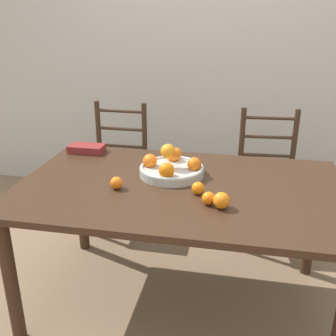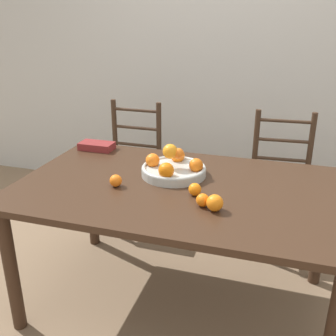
% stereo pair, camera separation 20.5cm
% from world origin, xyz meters
% --- Properties ---
extents(ground_plane, '(12.00, 12.00, 0.00)m').
position_xyz_m(ground_plane, '(0.00, 0.00, 0.00)').
color(ground_plane, '#7F664C').
extents(wall_back, '(8.00, 0.06, 2.60)m').
position_xyz_m(wall_back, '(0.00, 1.60, 1.30)').
color(wall_back, beige).
rests_on(wall_back, ground_plane).
extents(dining_table, '(1.70, 1.04, 0.76)m').
position_xyz_m(dining_table, '(0.00, 0.00, 0.67)').
color(dining_table, '#382316').
rests_on(dining_table, ground_plane).
extents(fruit_bowl, '(0.36, 0.36, 0.18)m').
position_xyz_m(fruit_bowl, '(-0.07, 0.13, 0.80)').
color(fruit_bowl, '#B2B7B2').
rests_on(fruit_bowl, dining_table).
extents(orange_loose_0, '(0.06, 0.06, 0.06)m').
position_xyz_m(orange_loose_0, '(0.17, -0.20, 0.79)').
color(orange_loose_0, orange).
rests_on(orange_loose_0, dining_table).
extents(orange_loose_1, '(0.08, 0.08, 0.08)m').
position_xyz_m(orange_loose_1, '(0.23, -0.22, 0.79)').
color(orange_loose_1, orange).
rests_on(orange_loose_1, dining_table).
extents(orange_loose_2, '(0.06, 0.06, 0.06)m').
position_xyz_m(orange_loose_2, '(0.10, -0.09, 0.79)').
color(orange_loose_2, orange).
rests_on(orange_loose_2, dining_table).
extents(orange_loose_3, '(0.06, 0.06, 0.06)m').
position_xyz_m(orange_loose_3, '(-0.31, -0.11, 0.79)').
color(orange_loose_3, orange).
rests_on(orange_loose_3, dining_table).
extents(chair_left, '(0.42, 0.40, 0.96)m').
position_xyz_m(chair_left, '(-0.64, 0.86, 0.46)').
color(chair_left, '#382619').
rests_on(chair_left, ground_plane).
extents(chair_right, '(0.45, 0.43, 0.96)m').
position_xyz_m(chair_right, '(0.50, 0.86, 0.46)').
color(chair_right, '#382619').
rests_on(chair_right, ground_plane).
extents(book_stack, '(0.22, 0.12, 0.05)m').
position_xyz_m(book_stack, '(-0.68, 0.40, 0.78)').
color(book_stack, maroon).
rests_on(book_stack, dining_table).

